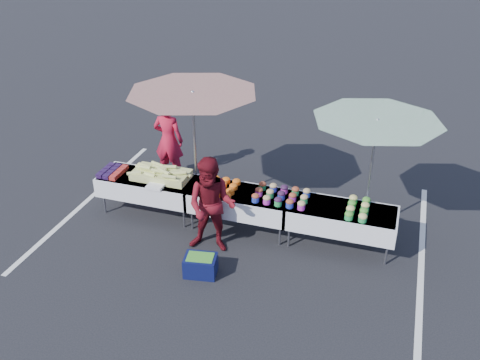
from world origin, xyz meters
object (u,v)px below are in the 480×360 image
(umbrella_right, at_px, (376,130))
(umbrella_left, at_px, (193,103))
(storage_bin, at_px, (201,265))
(customer, at_px, (212,206))
(table_left, at_px, (149,185))
(table_right, at_px, (341,217))
(table_center, at_px, (240,200))
(vendor, at_px, (169,140))

(umbrella_right, bearing_deg, umbrella_left, -176.95)
(storage_bin, bearing_deg, customer, 85.12)
(table_left, relative_size, table_right, 1.00)
(table_center, height_order, vendor, vendor)
(table_left, bearing_deg, umbrella_right, 8.17)
(table_center, bearing_deg, table_right, 0.00)
(umbrella_left, relative_size, umbrella_right, 1.06)
(umbrella_left, bearing_deg, table_left, -153.51)
(customer, relative_size, umbrella_left, 0.69)
(umbrella_right, xyz_separation_m, storage_bin, (-2.36, -2.03, -1.83))
(table_right, bearing_deg, umbrella_left, 171.86)
(vendor, bearing_deg, umbrella_right, 168.40)
(umbrella_right, bearing_deg, table_left, -171.83)
(table_right, height_order, storage_bin, table_right)
(table_left, xyz_separation_m, table_center, (1.80, 0.00, 0.00))
(vendor, height_order, umbrella_left, umbrella_left)
(umbrella_left, bearing_deg, customer, -57.07)
(table_center, relative_size, storage_bin, 3.27)
(customer, height_order, umbrella_right, umbrella_right)
(customer, distance_m, umbrella_right, 2.98)
(table_center, distance_m, customer, 0.84)
(table_right, distance_m, customer, 2.20)
(table_right, height_order, vendor, vendor)
(umbrella_right, bearing_deg, vendor, 168.75)
(vendor, relative_size, customer, 1.02)
(table_center, distance_m, umbrella_left, 1.92)
(vendor, xyz_separation_m, storage_bin, (1.82, -2.86, -0.70))
(customer, distance_m, storage_bin, 0.99)
(table_left, bearing_deg, storage_bin, -42.26)
(table_right, distance_m, umbrella_right, 1.57)
(table_center, bearing_deg, umbrella_left, 158.15)
(table_left, xyz_separation_m, table_right, (3.60, 0.00, 0.00))
(customer, relative_size, umbrella_right, 0.73)
(table_left, distance_m, umbrella_left, 1.82)
(table_right, height_order, umbrella_right, umbrella_right)
(table_left, relative_size, customer, 1.08)
(table_center, distance_m, table_right, 1.80)
(umbrella_right, bearing_deg, customer, -151.36)
(umbrella_left, height_order, storage_bin, umbrella_left)
(storage_bin, bearing_deg, table_right, 26.60)
(table_center, xyz_separation_m, umbrella_right, (2.16, 0.57, 1.42))
(vendor, height_order, storage_bin, vendor)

